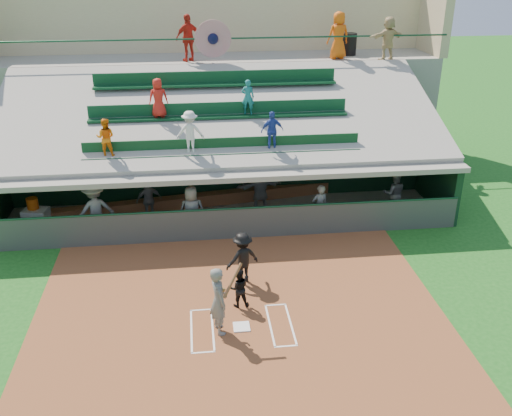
{
  "coord_description": "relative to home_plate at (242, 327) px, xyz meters",
  "views": [
    {
      "loc": [
        -1.04,
        -12.13,
        9.05
      ],
      "look_at": [
        0.79,
        3.5,
        1.8
      ],
      "focal_mm": 40.0,
      "sensor_mm": 36.0,
      "label": 1
    }
  ],
  "objects": [
    {
      "name": "dirt_slab",
      "position": [
        0.0,
        0.5,
        -0.03
      ],
      "size": [
        11.0,
        9.0,
        0.02
      ],
      "primitive_type": "cube",
      "color": "brown",
      "rests_on": "ground"
    },
    {
      "name": "dugout_player_c",
      "position": [
        -1.17,
        5.38,
        0.89
      ],
      "size": [
        0.88,
        0.58,
        1.78
      ],
      "primitive_type": "imported",
      "rotation": [
        0.0,
        0.0,
        3.16
      ],
      "color": "#575A55",
      "rests_on": "dugout_floor"
    },
    {
      "name": "dugout_player_d",
      "position": [
        1.35,
        7.02,
        0.92
      ],
      "size": [
        1.78,
        0.87,
        1.84
      ],
      "primitive_type": "imported",
      "rotation": [
        0.0,
        0.0,
        3.35
      ],
      "color": "#60635E",
      "rests_on": "dugout_floor"
    },
    {
      "name": "water_cooler",
      "position": [
        -6.65,
        6.6,
        0.92
      ],
      "size": [
        0.39,
        0.39,
        0.39
      ],
      "primitive_type": "cylinder",
      "color": "#D7530C",
      "rests_on": "white_table"
    },
    {
      "name": "concourse_slab",
      "position": [
        0.0,
        13.5,
        2.26
      ],
      "size": [
        20.0,
        3.0,
        4.6
      ],
      "primitive_type": "cube",
      "color": "gray",
      "rests_on": "ground"
    },
    {
      "name": "concourse_staff_c",
      "position": [
        7.42,
        12.01,
        5.46
      ],
      "size": [
        1.74,
        0.99,
        1.79
      ],
      "primitive_type": "imported",
      "rotation": [
        0.0,
        0.0,
        3.43
      ],
      "color": "tan",
      "rests_on": "concourse_slab"
    },
    {
      "name": "dugout_player_a",
      "position": [
        -4.38,
        5.65,
        0.99
      ],
      "size": [
        1.45,
        1.12,
        1.97
      ],
      "primitive_type": "imported",
      "rotation": [
        0.0,
        0.0,
        3.48
      ],
      "color": "#61645E",
      "rests_on": "dugout_floor"
    },
    {
      "name": "dugout_floor",
      "position": [
        0.0,
        6.75,
        -0.02
      ],
      "size": [
        16.0,
        3.5,
        0.04
      ],
      "primitive_type": "cube",
      "color": "gray",
      "rests_on": "ground"
    },
    {
      "name": "concourse_staff_a",
      "position": [
        -0.99,
        12.58,
        5.53
      ],
      "size": [
        1.22,
        0.89,
        1.92
      ],
      "primitive_type": "imported",
      "rotation": [
        0.0,
        0.0,
        3.57
      ],
      "color": "red",
      "rests_on": "concourse_slab"
    },
    {
      "name": "batter_at_plate",
      "position": [
        -0.57,
        -0.08,
        0.92
      ],
      "size": [
        0.92,
        0.8,
        1.95
      ],
      "color": "#585B56",
      "rests_on": "dirt_slab"
    },
    {
      "name": "concourse_staff_b",
      "position": [
        5.37,
        12.45,
        5.55
      ],
      "size": [
        1.06,
        0.78,
        1.97
      ],
      "primitive_type": "imported",
      "rotation": [
        0.0,
        0.0,
        3.32
      ],
      "color": "#DA560C",
      "rests_on": "concourse_slab"
    },
    {
      "name": "catcher",
      "position": [
        0.02,
        1.0,
        0.55
      ],
      "size": [
        0.56,
        0.44,
        1.13
      ],
      "primitive_type": "imported",
      "rotation": [
        0.0,
        0.0,
        3.17
      ],
      "color": "black",
      "rests_on": "dirt_slab"
    },
    {
      "name": "grandstand",
      "position": [
        -0.01,
        10.51,
        2.23
      ],
      "size": [
        20.4,
        10.4,
        7.8
      ],
      "color": "#454A45",
      "rests_on": "ground"
    },
    {
      "name": "dugout_player_b",
      "position": [
        -2.68,
        6.75,
        0.78
      ],
      "size": [
        0.98,
        0.61,
        1.56
      ],
      "primitive_type": "imported",
      "rotation": [
        0.0,
        0.0,
        3.41
      ],
      "color": "#585A55",
      "rests_on": "dugout_floor"
    },
    {
      "name": "dugout_player_e",
      "position": [
        3.24,
        5.45,
        0.8
      ],
      "size": [
        0.64,
        0.49,
        1.6
      ],
      "primitive_type": "imported",
      "rotation": [
        0.0,
        0.0,
        3.33
      ],
      "color": "#60625D",
      "rests_on": "dugout_floor"
    },
    {
      "name": "trash_bin",
      "position": [
        6.12,
        13.31,
        5.04
      ],
      "size": [
        0.63,
        0.63,
        0.95
      ],
      "primitive_type": "cylinder",
      "color": "black",
      "rests_on": "concourse_slab"
    },
    {
      "name": "home_plate",
      "position": [
        0.0,
        0.0,
        0.0
      ],
      "size": [
        0.43,
        0.43,
        0.03
      ],
      "primitive_type": "cube",
      "color": "white",
      "rests_on": "dirt_slab"
    },
    {
      "name": "home_umpire",
      "position": [
        0.25,
        2.25,
        0.77
      ],
      "size": [
        1.17,
        0.93,
        1.58
      ],
      "primitive_type": "imported",
      "rotation": [
        0.0,
        0.0,
        3.53
      ],
      "color": "black",
      "rests_on": "dirt_slab"
    },
    {
      "name": "ground",
      "position": [
        0.0,
        0.0,
        -0.04
      ],
      "size": [
        100.0,
        100.0,
        0.0
      ],
      "primitive_type": "plane",
      "color": "#195518",
      "rests_on": "ground"
    },
    {
      "name": "dugout_bench",
      "position": [
        0.24,
        7.96,
        0.23
      ],
      "size": [
        14.84,
        2.81,
        0.45
      ],
      "primitive_type": "cube",
      "rotation": [
        0.0,
        0.0,
        0.16
      ],
      "color": "#985E37",
      "rests_on": "dugout_floor"
    },
    {
      "name": "white_table",
      "position": [
        -6.57,
        6.53,
        0.36
      ],
      "size": [
        0.91,
        0.75,
        0.72
      ],
      "primitive_type": "cube",
      "rotation": [
        0.0,
        0.0,
        -0.18
      ],
      "color": "silver",
      "rests_on": "dugout_floor"
    },
    {
      "name": "batters_box_chalk",
      "position": [
        0.0,
        0.0,
        -0.01
      ],
      "size": [
        2.65,
        1.85,
        0.01
      ],
      "color": "white",
      "rests_on": "dirt_slab"
    },
    {
      "name": "dugout_player_f",
      "position": [
        6.17,
        6.22,
        0.83
      ],
      "size": [
        0.9,
        0.76,
        1.64
      ],
      "primitive_type": "imported",
      "rotation": [
        0.0,
        0.0,
        2.95
      ],
      "color": "#525550",
      "rests_on": "dugout_floor"
    }
  ]
}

